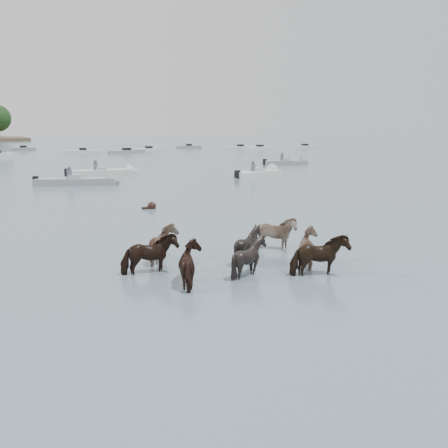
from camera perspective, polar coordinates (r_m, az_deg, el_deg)
name	(u,v)px	position (r m, az deg, el deg)	size (l,w,h in m)	color
ground	(198,286)	(12.70, -3.05, -7.19)	(400.00, 400.00, 0.00)	slate
pony_herd	(239,252)	(14.19, 1.73, -3.30)	(6.18, 4.53, 1.34)	black
swimming_pony	(151,207)	(24.73, -8.49, 2.01)	(0.72, 0.44, 0.44)	black
motorboat_b	(87,181)	(35.99, -15.57, 4.78)	(6.04, 3.42, 1.92)	gray
motorboat_c	(110,172)	(42.73, -13.06, 5.86)	(6.15, 2.07, 1.92)	silver
motorboat_d	(264,173)	(40.80, 4.61, 5.87)	(5.10, 2.70, 1.92)	silver
motorboat_e	(292,163)	(53.60, 7.85, 7.08)	(5.22, 2.99, 1.92)	gray
distant_flotilla	(12,152)	(80.77, -23.37, 7.66)	(107.34, 20.78, 0.93)	silver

